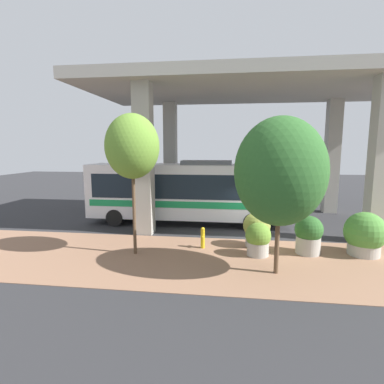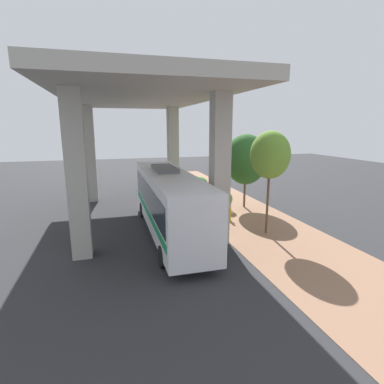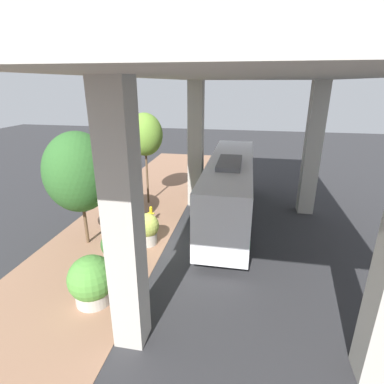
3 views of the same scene
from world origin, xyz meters
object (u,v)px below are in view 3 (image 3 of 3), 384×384
Objects in this scene: planter_front at (147,229)px; planter_extra at (115,249)px; bus at (230,185)px; fire_hydrant at (151,214)px; planter_back at (124,228)px; street_tree_near at (79,172)px; street_tree_far at (145,135)px; planter_middle at (92,281)px.

planter_extra is (-0.72, -2.13, 0.03)m from planter_front.
bus is 11.89× the size of fire_hydrant.
planter_back is 0.25× the size of street_tree_near.
fire_hydrant is at bearing -68.36° from street_tree_far.
planter_extra reaches higher than fire_hydrant.
fire_hydrant is 6.93m from planter_middle.
fire_hydrant is 4.99m from street_tree_near.
planter_front is 1.22m from planter_back.
street_tree_far reaches higher than planter_extra.
planter_back is at bearing -84.73° from street_tree_far.
street_tree_far is at bearing 107.85° from planter_front.
street_tree_far is at bearing 95.27° from planter_back.
planter_back is at bearing 98.15° from planter_middle.
fire_hydrant is at bearing 75.19° from planter_back.
planter_back is at bearing -142.95° from bus.
street_tree_near is (-2.44, 4.00, 2.82)m from planter_middle.
planter_extra is (0.50, -2.17, 0.13)m from planter_back.
planter_middle is 10.49m from street_tree_far.
planter_middle is 4.55m from planter_back.
street_tree_near is (-6.82, -4.30, 1.66)m from bus.
planter_back is at bearing 102.87° from planter_extra.
planter_middle is 0.31× the size of street_tree_far.
fire_hydrant is 0.59× the size of planter_extra.
fire_hydrant is 0.61× the size of planter_front.
planter_back is 0.24× the size of street_tree_far.
planter_back is at bearing 178.19° from planter_front.
street_tree_far is at bearing 77.13° from street_tree_near.
bus is 5.55m from planter_front.
street_tree_far is (1.31, 5.75, 0.87)m from street_tree_near.
bus reaches higher than planter_middle.
street_tree_near reaches higher than fire_hydrant.
bus is at bearing 45.19° from planter_front.
street_tree_far reaches higher than fire_hydrant.
planter_back is 2.23m from planter_extra.
fire_hydrant is (-4.39, -1.38, -1.57)m from bus.
street_tree_far is (-0.48, 5.25, 3.88)m from planter_back.
bus is 4.86m from fire_hydrant.
bus is at bearing 52.80° from planter_extra.
street_tree_far reaches higher than bus.
bus is 7.22× the size of planter_front.
planter_middle is 0.33× the size of street_tree_near.
planter_front is 0.27× the size of street_tree_far.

